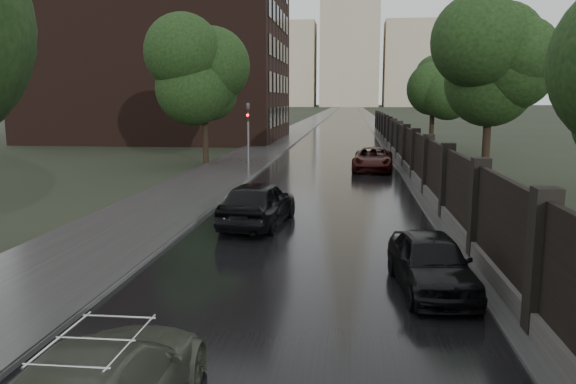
{
  "coord_description": "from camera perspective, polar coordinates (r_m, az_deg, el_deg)",
  "views": [
    {
      "loc": [
        1.19,
        -5.01,
        4.22
      ],
      "look_at": [
        -0.61,
        11.21,
        1.5
      ],
      "focal_mm": 35.0,
      "sensor_mm": 36.0,
      "label": 1
    }
  ],
  "objects": [
    {
      "name": "tree_right_c",
      "position": [
        45.45,
        14.54,
        10.08
      ],
      "size": [
        4.08,
        4.08,
        7.01
      ],
      "color": "black",
      "rests_on": "ground"
    },
    {
      "name": "car_right_far",
      "position": [
        33.57,
        8.62,
        3.31
      ],
      "size": [
        2.6,
        5.09,
        1.38
      ],
      "primitive_type": "imported",
      "rotation": [
        0.0,
        0.0,
        -0.07
      ],
      "color": "black",
      "rests_on": "ground"
    },
    {
      "name": "car_right_near",
      "position": [
        12.88,
        14.33,
        -6.93
      ],
      "size": [
        1.89,
        3.94,
        1.3
      ],
      "primitive_type": "imported",
      "rotation": [
        0.0,
        0.0,
        0.1
      ],
      "color": "black",
      "rests_on": "ground"
    },
    {
      "name": "hatchback_left",
      "position": [
        18.78,
        -3.06,
        -1.12
      ],
      "size": [
        2.34,
        4.73,
        1.55
      ],
      "primitive_type": "imported",
      "rotation": [
        0.0,
        0.0,
        3.03
      ],
      "color": "black",
      "rests_on": "ground"
    },
    {
      "name": "road",
      "position": [
        195.06,
        6.05,
        8.17
      ],
      "size": [
        8.0,
        420.0,
        0.02
      ],
      "primitive_type": "cube",
      "color": "black",
      "rests_on": "ground"
    },
    {
      "name": "verge_right",
      "position": [
        195.1,
        7.68,
        8.14
      ],
      "size": [
        3.0,
        420.0,
        0.08
      ],
      "primitive_type": "cube",
      "color": "#2D2D2D",
      "rests_on": "ground"
    },
    {
      "name": "brick_building",
      "position": [
        60.43,
        -12.63,
        14.72
      ],
      "size": [
        24.0,
        18.0,
        20.0
      ],
      "primitive_type": "cube",
      "color": "black",
      "rests_on": "ground"
    },
    {
      "name": "tree_left_far",
      "position": [
        36.21,
        -8.53,
        10.97
      ],
      "size": [
        4.25,
        4.25,
        7.39
      ],
      "color": "black",
      "rests_on": "ground"
    },
    {
      "name": "tree_right_b",
      "position": [
        27.74,
        19.81,
        10.42
      ],
      "size": [
        4.08,
        4.08,
        7.01
      ],
      "color": "black",
      "rests_on": "ground"
    },
    {
      "name": "traffic_light",
      "position": [
        30.56,
        -4.05,
        6.02
      ],
      "size": [
        0.16,
        0.32,
        4.0
      ],
      "color": "#59595E",
      "rests_on": "ground"
    },
    {
      "name": "stalinist_tower",
      "position": [
        306.92,
        6.32,
        15.79
      ],
      "size": [
        92.0,
        30.0,
        159.0
      ],
      "color": "tan",
      "rests_on": "ground"
    },
    {
      "name": "sidewalk_left",
      "position": [
        195.19,
        4.27,
        8.21
      ],
      "size": [
        4.0,
        420.0,
        0.16
      ],
      "primitive_type": "cube",
      "color": "#2D2D2D",
      "rests_on": "ground"
    },
    {
      "name": "fence_right",
      "position": [
        37.32,
        11.58,
        4.33
      ],
      "size": [
        0.45,
        75.72,
        2.7
      ],
      "color": "#383533",
      "rests_on": "ground"
    }
  ]
}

